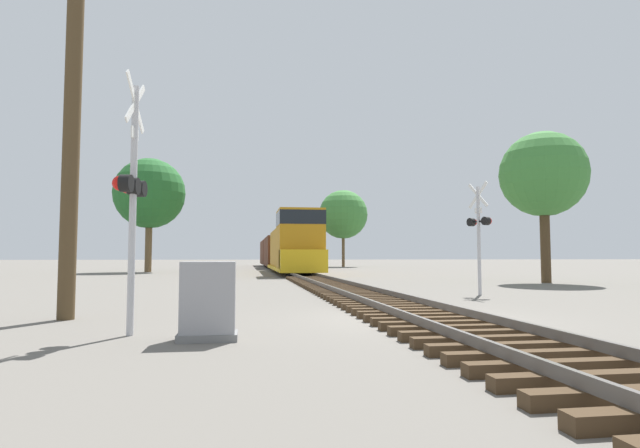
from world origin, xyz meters
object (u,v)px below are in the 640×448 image
(crossing_signal_far, at_px, (479,228))
(tree_deep_background, at_px, (343,214))
(tree_mid_background, at_px, (150,194))
(relay_cabinet, at_px, (208,301))
(freight_train, at_px, (281,251))
(utility_pole, at_px, (72,115))
(tree_far_right, at_px, (543,175))
(crossing_signal_near, at_px, (132,190))

(crossing_signal_far, distance_m, tree_deep_background, 48.30)
(tree_mid_background, bearing_deg, relay_cabinet, -78.13)
(freight_train, bearing_deg, utility_pole, -100.35)
(freight_train, relative_size, relay_cabinet, 35.73)
(crossing_signal_far, bearing_deg, tree_mid_background, 10.92)
(relay_cabinet, distance_m, tree_deep_background, 57.96)
(crossing_signal_far, bearing_deg, utility_pole, 93.64)
(freight_train, bearing_deg, crossing_signal_far, -83.03)
(relay_cabinet, bearing_deg, utility_pole, 135.88)
(tree_far_right, bearing_deg, crossing_signal_near, -139.73)
(crossing_signal_near, xyz_separation_m, utility_pole, (-1.84, 2.47, 1.96))
(relay_cabinet, height_order, tree_far_right, tree_far_right)
(utility_pole, xyz_separation_m, tree_mid_background, (-4.52, 33.75, 2.38))
(crossing_signal_far, xyz_separation_m, tree_mid_background, (-16.56, 28.71, 4.49))
(freight_train, xyz_separation_m, tree_deep_background, (9.06, 11.40, 4.97))
(relay_cabinet, bearing_deg, freight_train, 84.44)
(tree_far_right, bearing_deg, crossing_signal_far, -134.88)
(tree_mid_background, distance_m, tree_deep_background, 28.55)
(relay_cabinet, distance_m, utility_pole, 5.94)
(crossing_signal_far, height_order, relay_cabinet, crossing_signal_far)
(crossing_signal_far, xyz_separation_m, tree_far_right, (7.24, 7.27, 3.26))
(tree_far_right, xyz_separation_m, tree_deep_background, (-2.63, 40.60, 1.25))
(crossing_signal_near, bearing_deg, crossing_signal_far, 133.65)
(crossing_signal_near, distance_m, utility_pole, 3.65)
(crossing_signal_far, xyz_separation_m, utility_pole, (-12.04, -5.04, 2.11))
(crossing_signal_far, height_order, tree_far_right, tree_far_right)
(utility_pole, xyz_separation_m, tree_deep_background, (16.65, 52.91, 2.40))
(relay_cabinet, height_order, tree_mid_background, tree_mid_background)
(crossing_signal_near, bearing_deg, utility_pole, -136.07)
(freight_train, xyz_separation_m, crossing_signal_near, (-5.75, -43.98, 0.61))
(relay_cabinet, height_order, utility_pole, utility_pole)
(relay_cabinet, bearing_deg, crossing_signal_near, 154.55)
(utility_pole, bearing_deg, freight_train, 79.65)
(tree_far_right, xyz_separation_m, tree_mid_background, (-23.80, 21.44, 1.23))
(crossing_signal_near, xyz_separation_m, relay_cabinet, (1.40, -0.66, -1.91))
(crossing_signal_near, distance_m, tree_mid_background, 37.03)
(tree_deep_background, bearing_deg, tree_mid_background, -137.85)
(crossing_signal_far, relative_size, tree_far_right, 0.51)
(freight_train, relative_size, tree_far_right, 5.77)
(utility_pole, distance_m, tree_far_right, 22.90)
(freight_train, height_order, relay_cabinet, freight_train)
(utility_pole, bearing_deg, tree_mid_background, 97.63)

